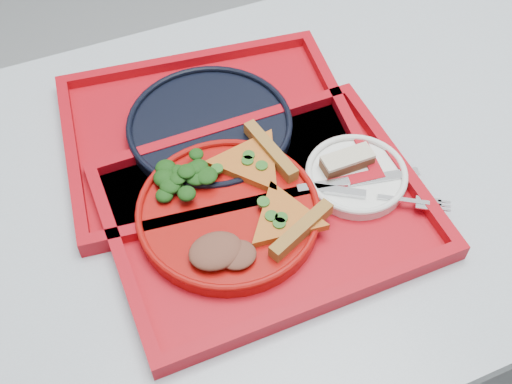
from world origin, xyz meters
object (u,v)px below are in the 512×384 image
tray_main (267,213)px  navy_plate (210,128)px  dessert_bar (347,161)px  tray_far (210,134)px  dinner_plate (228,214)px

tray_main → navy_plate: bearing=96.7°
navy_plate → dessert_bar: dessert_bar is taller
dessert_bar → navy_plate: bearing=135.6°
navy_plate → tray_main: bearing=-83.5°
navy_plate → dessert_bar: (0.16, -0.16, 0.02)m
tray_far → navy_plate: size_ratio=1.73×
dessert_bar → dinner_plate: bearing=-176.6°
dinner_plate → tray_far: bearing=78.4°
tray_main → navy_plate: (-0.02, 0.18, 0.01)m
tray_far → navy_plate: navy_plate is taller
tray_far → dessert_bar: dessert_bar is taller
dinner_plate → navy_plate: dinner_plate is taller
tray_main → navy_plate: 0.18m
tray_main → dessert_bar: bearing=8.7°
tray_far → dinner_plate: dinner_plate is taller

